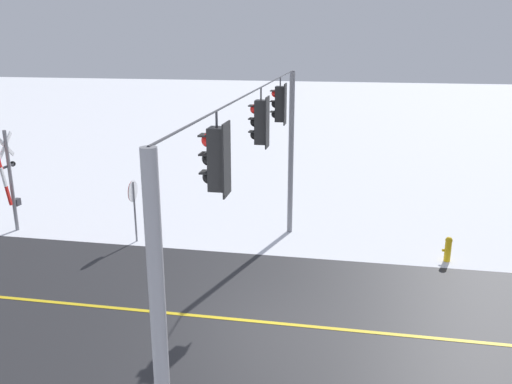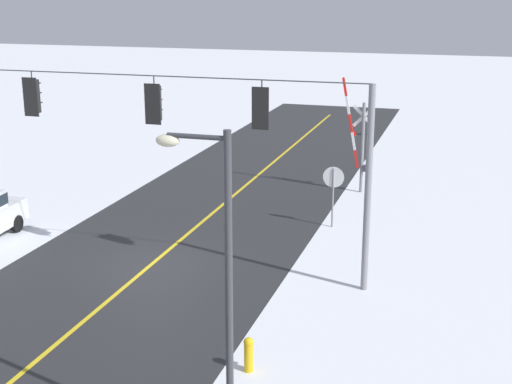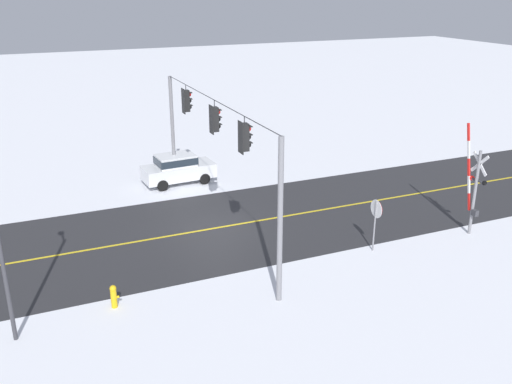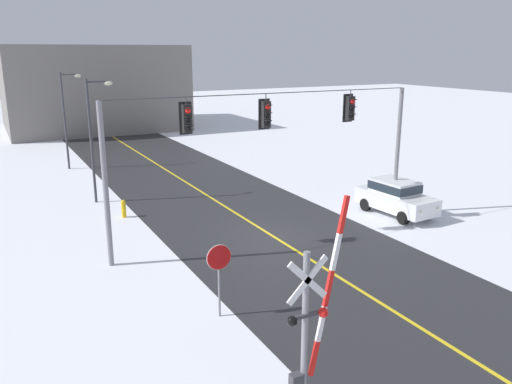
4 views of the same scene
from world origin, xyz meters
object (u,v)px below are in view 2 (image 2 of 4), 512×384
object	(u,v)px
railroad_crossing	(361,140)
fire_hydrant	(249,353)
streetlamp_near	(218,271)
stop_sign	(333,183)

from	to	relation	value
railroad_crossing	fire_hydrant	bearing A→B (deg)	89.93
streetlamp_near	fire_hydrant	xyz separation A→B (m)	(0.47, -3.32, -3.45)
streetlamp_near	fire_hydrant	world-z (taller)	streetlamp_near
stop_sign	railroad_crossing	world-z (taller)	railroad_crossing
railroad_crossing	streetlamp_near	size ratio (longest dim) A/B	0.78
railroad_crossing	fire_hydrant	distance (m)	16.44
streetlamp_near	stop_sign	bearing A→B (deg)	-87.45
railroad_crossing	streetlamp_near	world-z (taller)	streetlamp_near
stop_sign	railroad_crossing	size ratio (longest dim) A/B	0.46
stop_sign	fire_hydrant	world-z (taller)	stop_sign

